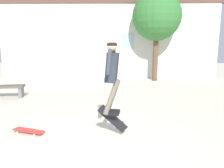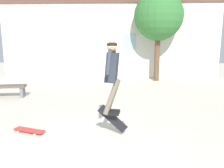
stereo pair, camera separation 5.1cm
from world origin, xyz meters
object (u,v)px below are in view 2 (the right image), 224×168
tree_right (158,16)px  park_bench (5,89)px  skateboard_flipping (113,119)px  skateboard_resting (29,130)px  skater (112,71)px

tree_right → park_bench: tree_right is taller
tree_right → skateboard_flipping: 8.45m
park_bench → skateboard_resting: 4.04m
skater → skateboard_flipping: (0.01, 0.07, -1.06)m
tree_right → park_bench: 8.24m
skater → park_bench: bearing=147.6°
tree_right → skater: size_ratio=3.12×
skater → skateboard_resting: (-1.92, 0.16, -1.39)m
park_bench → skater: bearing=-49.8°
tree_right → skateboard_flipping: bearing=-106.1°
skateboard_resting → tree_right: bearing=-100.4°
park_bench → skater: 5.58m
tree_right → skateboard_flipping: tree_right is taller
park_bench → skateboard_flipping: skateboard_flipping is taller
skateboard_resting → skateboard_flipping: bearing=-164.3°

